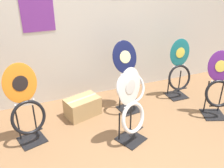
{
  "coord_description": "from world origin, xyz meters",
  "views": [
    {
      "loc": [
        -0.92,
        -1.27,
        1.9
      ],
      "look_at": [
        0.05,
        1.19,
        0.55
      ],
      "focal_mm": 40.0,
      "sensor_mm": 36.0,
      "label": 1
    }
  ],
  "objects_px": {
    "toilet_seat_display_teal_sax": "(179,72)",
    "toilet_seat_display_navy_moon": "(128,79)",
    "toilet_seat_display_white_plain": "(132,110)",
    "toilet_seat_display_purple_note": "(218,87)",
    "toilet_seat_display_orange_sun": "(26,108)",
    "storage_box": "(83,107)"
  },
  "relations": [
    {
      "from": "toilet_seat_display_teal_sax",
      "to": "toilet_seat_display_purple_note",
      "type": "height_order",
      "value": "toilet_seat_display_teal_sax"
    },
    {
      "from": "toilet_seat_display_orange_sun",
      "to": "toilet_seat_display_purple_note",
      "type": "bearing_deg",
      "value": -8.71
    },
    {
      "from": "toilet_seat_display_orange_sun",
      "to": "toilet_seat_display_navy_moon",
      "type": "xyz_separation_m",
      "value": [
        1.32,
        0.21,
        0.02
      ]
    },
    {
      "from": "toilet_seat_display_white_plain",
      "to": "storage_box",
      "type": "bearing_deg",
      "value": 118.8
    },
    {
      "from": "toilet_seat_display_white_plain",
      "to": "toilet_seat_display_purple_note",
      "type": "bearing_deg",
      "value": 2.7
    },
    {
      "from": "toilet_seat_display_white_plain",
      "to": "toilet_seat_display_purple_note",
      "type": "height_order",
      "value": "toilet_seat_display_white_plain"
    },
    {
      "from": "toilet_seat_display_white_plain",
      "to": "toilet_seat_display_orange_sun",
      "type": "bearing_deg",
      "value": 158.85
    },
    {
      "from": "toilet_seat_display_white_plain",
      "to": "toilet_seat_display_purple_note",
      "type": "relative_size",
      "value": 1.02
    },
    {
      "from": "toilet_seat_display_teal_sax",
      "to": "storage_box",
      "type": "height_order",
      "value": "toilet_seat_display_teal_sax"
    },
    {
      "from": "toilet_seat_display_teal_sax",
      "to": "toilet_seat_display_navy_moon",
      "type": "xyz_separation_m",
      "value": [
        -0.84,
        -0.04,
        0.05
      ]
    },
    {
      "from": "toilet_seat_display_teal_sax",
      "to": "toilet_seat_display_navy_moon",
      "type": "height_order",
      "value": "toilet_seat_display_navy_moon"
    },
    {
      "from": "toilet_seat_display_orange_sun",
      "to": "storage_box",
      "type": "distance_m",
      "value": 0.81
    },
    {
      "from": "toilet_seat_display_orange_sun",
      "to": "storage_box",
      "type": "height_order",
      "value": "toilet_seat_display_orange_sun"
    },
    {
      "from": "toilet_seat_display_purple_note",
      "to": "toilet_seat_display_orange_sun",
      "type": "bearing_deg",
      "value": 171.29
    },
    {
      "from": "toilet_seat_display_white_plain",
      "to": "storage_box",
      "type": "relative_size",
      "value": 1.79
    },
    {
      "from": "toilet_seat_display_white_plain",
      "to": "storage_box",
      "type": "xyz_separation_m",
      "value": [
        -0.38,
        0.69,
        -0.28
      ]
    },
    {
      "from": "storage_box",
      "to": "toilet_seat_display_teal_sax",
      "type": "bearing_deg",
      "value": -0.76
    },
    {
      "from": "toilet_seat_display_purple_note",
      "to": "toilet_seat_display_teal_sax",
      "type": "bearing_deg",
      "value": 104.94
    },
    {
      "from": "toilet_seat_display_teal_sax",
      "to": "toilet_seat_display_orange_sun",
      "type": "bearing_deg",
      "value": -173.26
    },
    {
      "from": "toilet_seat_display_purple_note",
      "to": "toilet_seat_display_navy_moon",
      "type": "relative_size",
      "value": 0.93
    },
    {
      "from": "toilet_seat_display_orange_sun",
      "to": "toilet_seat_display_navy_moon",
      "type": "relative_size",
      "value": 1.0
    },
    {
      "from": "toilet_seat_display_navy_moon",
      "to": "toilet_seat_display_teal_sax",
      "type": "bearing_deg",
      "value": 2.96
    }
  ]
}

